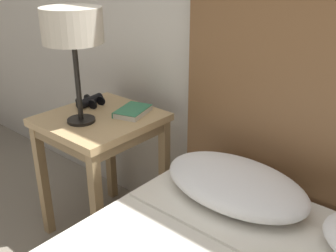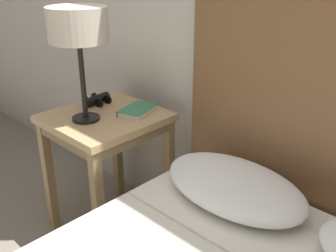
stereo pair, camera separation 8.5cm
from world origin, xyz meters
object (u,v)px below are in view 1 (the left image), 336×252
object	(u,v)px
book_on_nightstand	(132,111)
binoculars_pair	(90,101)
table_lamp	(73,29)
nightstand	(101,135)

from	to	relation	value
book_on_nightstand	binoculars_pair	size ratio (longest dim) A/B	1.29
table_lamp	book_on_nightstand	distance (m)	0.48
nightstand	binoculars_pair	size ratio (longest dim) A/B	4.02
table_lamp	nightstand	bearing A→B (deg)	82.56
table_lamp	book_on_nightstand	world-z (taller)	table_lamp
nightstand	table_lamp	world-z (taller)	table_lamp
book_on_nightstand	binoculars_pair	world-z (taller)	binoculars_pair
nightstand	binoculars_pair	world-z (taller)	binoculars_pair
binoculars_pair	book_on_nightstand	bearing A→B (deg)	12.27
nightstand	binoculars_pair	xyz separation A→B (m)	(-0.15, 0.07, 0.12)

